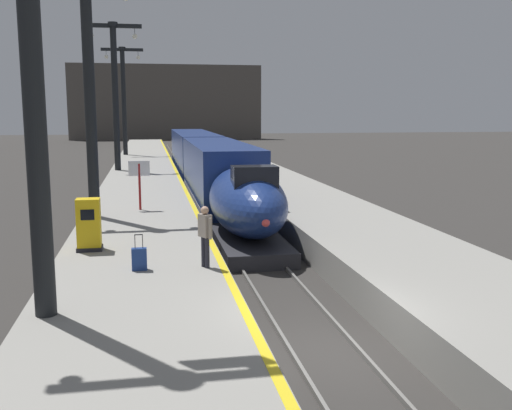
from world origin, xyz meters
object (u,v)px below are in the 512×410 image
passenger_near_edge (205,232)px  departure_info_board (139,175)px  rolling_suitcase (139,259)px  station_column_distant (124,91)px  ticket_machine_yellow (89,226)px  station_column_mid (89,72)px  highspeed_train_main (208,165)px  station_column_far (115,84)px  station_column_near (32,16)px

passenger_near_edge → departure_info_board: departure_info_board is taller
rolling_suitcase → departure_info_board: 10.09m
station_column_distant → ticket_machine_yellow: 41.64m
station_column_mid → highspeed_train_main: bearing=65.7°
station_column_distant → station_column_far: bearing=-90.0°
station_column_near → passenger_near_edge: size_ratio=5.88×
station_column_mid → passenger_near_edge: size_ratio=5.67×
station_column_near → rolling_suitcase: station_column_near is taller
highspeed_train_main → rolling_suitcase: 22.07m
highspeed_train_main → departure_info_board: bearing=-109.4°
rolling_suitcase → highspeed_train_main: bearing=79.5°
highspeed_train_main → station_column_far: (-5.90, 6.45, 5.30)m
station_column_distant → passenger_near_edge: bearing=-85.2°
station_column_far → passenger_near_edge: bearing=-82.6°
station_column_distant → departure_info_board: (1.79, -33.88, -4.64)m
station_column_near → station_column_mid: (-0.05, 11.86, -0.29)m
station_column_far → station_column_distant: (-0.00, 15.76, -0.03)m
passenger_near_edge → rolling_suitcase: 1.90m
station_column_mid → rolling_suitcase: (1.88, -8.63, -5.43)m
departure_info_board → station_column_near: bearing=-97.5°
passenger_near_edge → rolling_suitcase: passenger_near_edge is taller
station_column_far → station_column_near: bearing=-89.9°
station_column_near → station_column_mid: size_ratio=1.04×
station_column_mid → ticket_machine_yellow: station_column_mid is taller
station_column_mid → passenger_near_edge: station_column_mid is taller
rolling_suitcase → passenger_near_edge: bearing=-0.7°
station_column_mid → station_column_far: 19.52m
rolling_suitcase → departure_info_board: (-0.09, 10.02, 1.20)m
highspeed_train_main → passenger_near_edge: size_ratio=23.01×
passenger_near_edge → station_column_near: bearing=-138.3°
ticket_machine_yellow → departure_info_board: departure_info_board is taller
station_column_far → passenger_near_edge: 28.87m
departure_info_board → station_column_distant: bearing=93.0°
rolling_suitcase → station_column_near: bearing=-119.5°
station_column_far → rolling_suitcase: size_ratio=10.60×
station_column_mid → passenger_near_edge: bearing=-67.1°
station_column_far → rolling_suitcase: (1.88, -28.14, -5.87)m
station_column_mid → departure_info_board: (1.79, 1.39, -4.23)m
station_column_far → ticket_machine_yellow: 26.10m
station_column_mid → passenger_near_edge: 10.52m
highspeed_train_main → station_column_mid: 15.14m
passenger_near_edge → ticket_machine_yellow: (-3.30, 2.64, -0.25)m
highspeed_train_main → station_column_near: (-5.85, -24.93, 5.16)m
station_column_near → ticket_machine_yellow: station_column_near is taller
station_column_mid → rolling_suitcase: station_column_mid is taller
station_column_mid → station_column_far: (0.00, 19.52, 0.44)m
station_column_mid → departure_info_board: size_ratio=4.52×
highspeed_train_main → station_column_distant: bearing=104.9°
station_column_far → departure_info_board: station_column_far is taller
station_column_near → departure_info_board: station_column_near is taller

